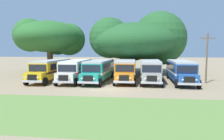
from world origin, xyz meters
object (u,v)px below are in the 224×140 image
parked_bus_slot_1 (77,69)px  parked_bus_slot_2 (99,69)px  parked_bus_slot_0 (52,69)px  parked_bus_slot_3 (126,69)px  parked_bus_slot_4 (151,69)px  utility_pole (207,57)px  secondary_tree (51,37)px  parked_bus_slot_5 (180,70)px  broad_shade_tree (139,40)px

parked_bus_slot_1 → parked_bus_slot_2: same height
parked_bus_slot_0 → parked_bus_slot_3: same height
parked_bus_slot_2 → parked_bus_slot_4: same height
parked_bus_slot_0 → parked_bus_slot_1: (3.64, -0.03, 0.00)m
parked_bus_slot_3 → utility_pole: 10.53m
parked_bus_slot_0 → parked_bus_slot_2: size_ratio=1.00×
parked_bus_slot_0 → secondary_tree: 12.42m
secondary_tree → parked_bus_slot_1: bearing=-52.7°
parked_bus_slot_5 → broad_shade_tree: 12.60m
parked_bus_slot_2 → broad_shade_tree: 12.80m
parked_bus_slot_4 → broad_shade_tree: bearing=-168.6°
parked_bus_slot_2 → parked_bus_slot_4: size_ratio=1.00×
parked_bus_slot_4 → utility_pole: bearing=83.1°
parked_bus_slot_5 → parked_bus_slot_2: bearing=-87.1°
parked_bus_slot_1 → parked_bus_slot_3: (6.88, 0.82, 0.00)m
parked_bus_slot_1 → parked_bus_slot_5: same height
parked_bus_slot_2 → parked_bus_slot_4: bearing=98.1°
parked_bus_slot_4 → secondary_tree: (-18.26, 9.86, 5.08)m
parked_bus_slot_1 → parked_bus_slot_4: bearing=92.2°
parked_bus_slot_3 → parked_bus_slot_5: same height
parked_bus_slot_5 → utility_pole: bearing=78.7°
parked_bus_slot_0 → parked_bus_slot_2: (6.89, -0.07, 0.00)m
secondary_tree → utility_pole: size_ratio=2.15×
parked_bus_slot_2 → parked_bus_slot_5: (10.83, 0.23, 0.00)m
broad_shade_tree → secondary_tree: (-16.68, -0.17, 0.62)m
parked_bus_slot_4 → parked_bus_slot_2: bearing=-82.0°
parked_bus_slot_1 → parked_bus_slot_4: (10.26, 0.62, 0.00)m
broad_shade_tree → secondary_tree: broad_shade_tree is taller
parked_bus_slot_0 → parked_bus_slot_4: (13.89, 0.59, 0.00)m
parked_bus_slot_4 → utility_pole: utility_pole is taller
parked_bus_slot_3 → broad_shade_tree: (1.80, 9.84, 4.46)m
broad_shade_tree → parked_bus_slot_4: bearing=-81.1°
secondary_tree → parked_bus_slot_2: bearing=-43.1°
parked_bus_slot_3 → secondary_tree: secondary_tree is taller
broad_shade_tree → secondary_tree: bearing=-179.4°
parked_bus_slot_0 → utility_pole: size_ratio=1.72×
parked_bus_slot_0 → parked_bus_slot_1: size_ratio=1.00×
parked_bus_slot_0 → utility_pole: bearing=88.1°
parked_bus_slot_4 → secondary_tree: size_ratio=0.80×
secondary_tree → parked_bus_slot_5: bearing=-25.0°
parked_bus_slot_5 → broad_shade_tree: (-5.41, 10.47, 4.46)m
secondary_tree → utility_pole: secondary_tree is taller
parked_bus_slot_2 → parked_bus_slot_5: bearing=93.9°
parked_bus_slot_3 → secondary_tree: size_ratio=0.80×
parked_bus_slot_4 → utility_pole: 7.23m
parked_bus_slot_5 → utility_pole: utility_pole is taller
parked_bus_slot_4 → broad_shade_tree: broad_shade_tree is taller
parked_bus_slot_5 → secondary_tree: (-22.09, 10.30, 5.08)m
parked_bus_slot_3 → broad_shade_tree: broad_shade_tree is taller
parked_bus_slot_5 → parked_bus_slot_1: bearing=-87.5°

